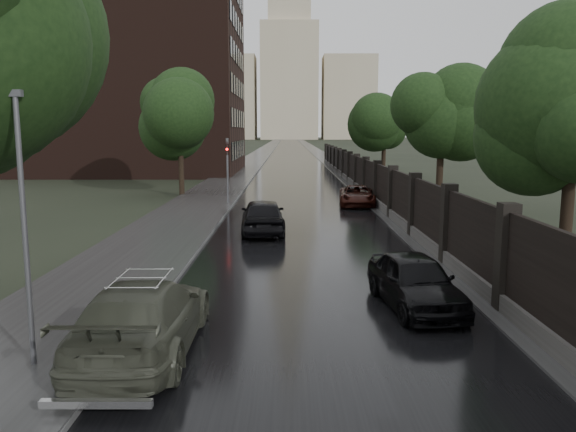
% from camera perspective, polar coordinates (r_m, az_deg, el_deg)
% --- Properties ---
extents(ground, '(800.00, 800.00, 0.00)m').
position_cam_1_polar(ground, '(9.44, 4.58, -19.24)').
color(ground, black).
rests_on(ground, ground).
extents(road, '(8.00, 420.00, 0.02)m').
position_cam_1_polar(road, '(198.37, 0.20, 7.35)').
color(road, black).
rests_on(road, ground).
extents(sidewalk_left, '(4.00, 420.00, 0.16)m').
position_cam_1_polar(sidewalk_left, '(198.43, -1.55, 7.36)').
color(sidewalk_left, '#2D2D2D').
rests_on(sidewalk_left, ground).
extents(verge_right, '(3.00, 420.00, 0.08)m').
position_cam_1_polar(verge_right, '(198.46, 1.80, 7.35)').
color(verge_right, '#2D2D2D').
rests_on(verge_right, ground).
extents(fence_right, '(0.45, 75.72, 2.70)m').
position_cam_1_polar(fence_right, '(40.82, 7.49, 3.77)').
color(fence_right, '#383533').
rests_on(fence_right, ground).
extents(tree_left_far, '(4.25, 4.25, 7.39)m').
position_cam_1_polar(tree_left_far, '(39.01, -10.93, 9.69)').
color(tree_left_far, black).
rests_on(tree_left_far, ground).
extents(tree_right_a, '(4.08, 4.08, 7.01)m').
position_cam_1_polar(tree_right_a, '(18.28, 27.09, 9.39)').
color(tree_right_a, black).
rests_on(tree_right_a, ground).
extents(tree_right_b, '(4.08, 4.08, 7.01)m').
position_cam_1_polar(tree_right_b, '(31.41, 15.36, 9.31)').
color(tree_right_b, black).
rests_on(tree_right_b, ground).
extents(tree_right_c, '(4.08, 4.08, 7.01)m').
position_cam_1_polar(tree_right_c, '(49.01, 9.76, 9.13)').
color(tree_right_c, black).
rests_on(tree_right_c, ground).
extents(lamp_post, '(0.25, 0.12, 5.11)m').
position_cam_1_polar(lamp_post, '(11.02, -25.20, -1.27)').
color(lamp_post, '#59595E').
rests_on(lamp_post, ground).
extents(traffic_light, '(0.16, 0.32, 4.00)m').
position_cam_1_polar(traffic_light, '(33.56, -6.17, 5.14)').
color(traffic_light, '#59595E').
rests_on(traffic_light, ground).
extents(brick_building, '(24.00, 18.00, 20.00)m').
position_cam_1_polar(brick_building, '(62.99, -16.39, 13.37)').
color(brick_building, black).
rests_on(brick_building, ground).
extents(stalinist_tower, '(92.00, 30.00, 159.00)m').
position_cam_1_polar(stalinist_tower, '(310.18, 0.13, 14.91)').
color(stalinist_tower, tan).
rests_on(stalinist_tower, ground).
extents(volga_sedan, '(2.10, 5.16, 1.50)m').
position_cam_1_polar(volga_sedan, '(11.69, -14.53, -9.90)').
color(volga_sedan, '#3F4234').
rests_on(volga_sedan, ground).
extents(hatchback_left, '(2.12, 4.68, 1.56)m').
position_cam_1_polar(hatchback_left, '(24.24, -2.58, 0.01)').
color(hatchback_left, black).
rests_on(hatchback_left, ground).
extents(car_right_near, '(2.13, 4.22, 1.38)m').
position_cam_1_polar(car_right_near, '(14.48, 12.78, -6.47)').
color(car_right_near, black).
rests_on(car_right_near, ground).
extents(car_right_far, '(2.34, 4.52, 1.22)m').
position_cam_1_polar(car_right_far, '(33.60, 7.03, 2.06)').
color(car_right_far, black).
rests_on(car_right_far, ground).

